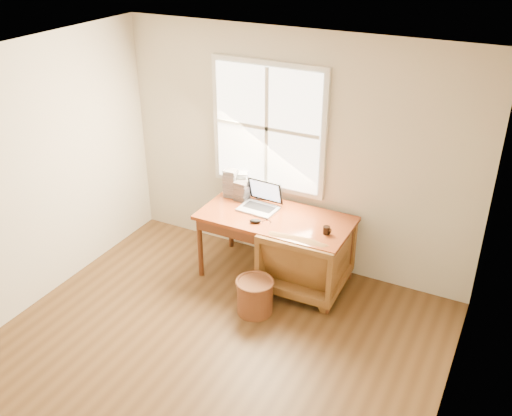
% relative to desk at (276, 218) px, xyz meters
% --- Properties ---
extents(room_shell, '(4.04, 4.54, 2.64)m').
position_rel_desk_xyz_m(room_shell, '(-0.02, -1.64, 0.59)').
color(room_shell, brown).
rests_on(room_shell, ground).
extents(desk, '(1.60, 0.80, 0.04)m').
position_rel_desk_xyz_m(desk, '(0.00, 0.00, 0.00)').
color(desk, brown).
rests_on(desk, room_shell).
extents(armchair, '(0.84, 0.87, 0.77)m').
position_rel_desk_xyz_m(armchair, '(0.38, -0.02, -0.35)').
color(armchair, brown).
rests_on(armchair, room_shell).
extents(wicker_stool, '(0.46, 0.46, 0.36)m').
position_rel_desk_xyz_m(wicker_stool, '(0.09, -0.65, -0.55)').
color(wicker_stool, brown).
rests_on(wicker_stool, room_shell).
extents(laptop, '(0.38, 0.39, 0.27)m').
position_rel_desk_xyz_m(laptop, '(-0.23, 0.05, 0.15)').
color(laptop, '#AFB1B7').
rests_on(laptop, desk).
extents(mouse, '(0.14, 0.11, 0.04)m').
position_rel_desk_xyz_m(mouse, '(-0.13, -0.21, 0.04)').
color(mouse, black).
rests_on(mouse, desk).
extents(coffee_mug, '(0.08, 0.08, 0.08)m').
position_rel_desk_xyz_m(coffee_mug, '(0.60, -0.09, 0.06)').
color(coffee_mug, black).
rests_on(coffee_mug, desk).
extents(cd_stack_a, '(0.17, 0.16, 0.28)m').
position_rel_desk_xyz_m(cd_stack_a, '(-0.56, 0.28, 0.16)').
color(cd_stack_a, silver).
rests_on(cd_stack_a, desk).
extents(cd_stack_b, '(0.15, 0.13, 0.22)m').
position_rel_desk_xyz_m(cd_stack_b, '(-0.50, 0.18, 0.13)').
color(cd_stack_b, '#27282C').
rests_on(cd_stack_b, desk).
extents(cd_stack_c, '(0.15, 0.14, 0.32)m').
position_rel_desk_xyz_m(cd_stack_c, '(-0.65, 0.21, 0.18)').
color(cd_stack_c, '#A2A1AF').
rests_on(cd_stack_c, desk).
extents(cd_stack_d, '(0.18, 0.17, 0.18)m').
position_rel_desk_xyz_m(cd_stack_d, '(-0.33, 0.35, 0.11)').
color(cd_stack_d, silver).
rests_on(cd_stack_d, desk).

